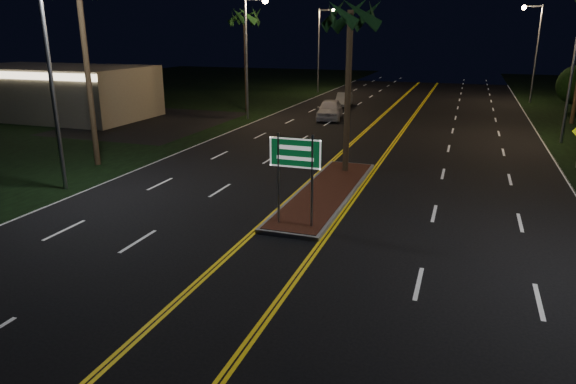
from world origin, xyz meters
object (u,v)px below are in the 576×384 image
at_px(streetlight_left_near, 56,56).
at_px(streetlight_left_far, 322,41).
at_px(streetlight_right_mid, 569,48).
at_px(streetlight_left_mid, 251,45).
at_px(palm_median, 350,15).
at_px(streetlight_right_far, 534,42).
at_px(commercial_building, 55,92).
at_px(palm_left_far, 245,17).
at_px(car_far, 344,98).
at_px(car_near, 330,108).
at_px(median_island, 326,192).
at_px(highway_sign, 295,162).

xyz_separation_m(streetlight_left_near, streetlight_left_far, (0.00, 40.00, 0.00)).
distance_m(streetlight_left_near, streetlight_right_mid, 27.83).
relative_size(streetlight_left_mid, palm_median, 1.08).
bearing_deg(streetlight_right_far, streetlight_left_near, -119.19).
distance_m(streetlight_left_mid, streetlight_left_far, 20.00).
bearing_deg(palm_median, commercial_building, 159.95).
relative_size(palm_left_far, car_far, 2.06).
height_order(streetlight_right_far, car_near, streetlight_right_far).
bearing_deg(median_island, highway_sign, -90.00).
distance_m(streetlight_right_mid, car_far, 20.49).
bearing_deg(commercial_building, streetlight_left_far, 57.35).
height_order(median_island, streetlight_left_far, streetlight_left_far).
bearing_deg(palm_median, streetlight_left_near, -148.51).
distance_m(commercial_building, car_near, 22.00).
xyz_separation_m(streetlight_left_far, streetlight_right_far, (21.23, -2.00, 0.00)).
distance_m(streetlight_left_mid, streetlight_right_far, 27.83).
xyz_separation_m(streetlight_left_mid, palm_left_far, (-2.19, 4.00, 2.09)).
height_order(streetlight_left_far, car_far, streetlight_left_far).
bearing_deg(streetlight_left_mid, streetlight_right_mid, -5.38).
relative_size(streetlight_left_far, car_far, 2.10).
xyz_separation_m(streetlight_left_near, palm_left_far, (-2.19, 24.00, 2.09)).
bearing_deg(palm_median, streetlight_left_far, 107.58).
relative_size(highway_sign, commercial_building, 0.21).
height_order(palm_left_far, car_near, palm_left_far).
bearing_deg(palm_left_far, commercial_building, -148.75).
height_order(palm_median, car_near, palm_median).
xyz_separation_m(car_near, car_far, (-0.63, 7.62, -0.19)).
distance_m(streetlight_left_far, car_near, 19.46).
distance_m(commercial_building, streetlight_right_far, 42.88).
bearing_deg(streetlight_left_mid, palm_median, -51.83).
bearing_deg(streetlight_right_far, car_far, -152.59).
relative_size(streetlight_left_mid, car_near, 1.66).
bearing_deg(palm_median, highway_sign, -90.00).
relative_size(streetlight_left_far, streetlight_right_far, 1.00).
bearing_deg(highway_sign, streetlight_right_mid, 61.07).
xyz_separation_m(median_island, streetlight_right_far, (10.61, 35.00, 5.57)).
xyz_separation_m(palm_left_far, car_far, (7.30, 5.64, -7.03)).
distance_m(commercial_building, streetlight_left_far, 28.75).
bearing_deg(car_near, streetlight_left_mid, -169.88).
bearing_deg(median_island, streetlight_left_near, -164.22).
bearing_deg(car_near, highway_sign, -87.48).
height_order(streetlight_left_near, palm_left_far, streetlight_left_near).
bearing_deg(car_far, highway_sign, -87.18).
xyz_separation_m(commercial_building, streetlight_right_mid, (36.61, 2.01, 3.65)).
height_order(streetlight_left_near, streetlight_left_far, same).
relative_size(streetlight_right_mid, car_far, 2.10).
bearing_deg(car_far, streetlight_right_far, 20.10).
bearing_deg(streetlight_left_far, commercial_building, -122.65).
xyz_separation_m(commercial_building, palm_left_far, (13.20, 8.01, 5.74)).
bearing_deg(car_far, commercial_building, -153.63).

